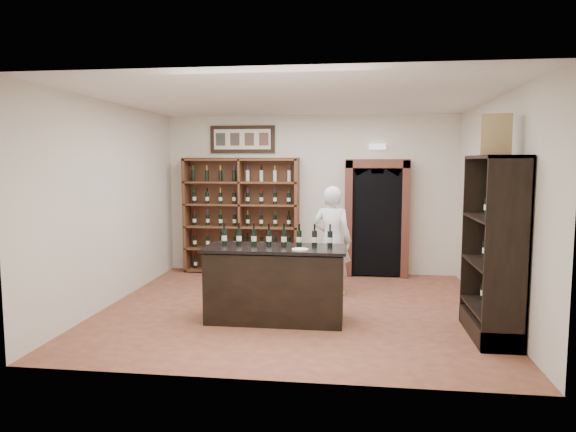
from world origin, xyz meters
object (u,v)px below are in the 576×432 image
(counter_bottle_0, at_px, (224,237))
(shopkeeper, at_px, (332,240))
(wine_shelf, at_px, (242,215))
(tasting_counter, at_px, (275,284))
(wine_crate, at_px, (496,135))
(side_cabinet, at_px, (495,276))

(counter_bottle_0, xyz_separation_m, shopkeeper, (1.41, 1.38, -0.24))
(wine_shelf, relative_size, shopkeeper, 1.26)
(tasting_counter, bearing_deg, wine_crate, -7.21)
(side_cabinet, bearing_deg, wine_shelf, 139.79)
(wine_shelf, bearing_deg, counter_bottle_0, -82.32)
(tasting_counter, height_order, shopkeeper, shopkeeper)
(wine_shelf, height_order, wine_crate, wine_crate)
(counter_bottle_0, bearing_deg, side_cabinet, -6.84)
(side_cabinet, xyz_separation_m, shopkeeper, (-2.03, 1.79, 0.12))
(wine_shelf, bearing_deg, wine_crate, -40.96)
(tasting_counter, distance_m, shopkeeper, 1.69)
(counter_bottle_0, xyz_separation_m, wine_crate, (3.39, -0.45, 1.33))
(counter_bottle_0, bearing_deg, shopkeeper, 44.31)
(tasting_counter, bearing_deg, shopkeeper, 65.13)
(tasting_counter, xyz_separation_m, wine_crate, (2.67, -0.34, 1.94))
(counter_bottle_0, bearing_deg, tasting_counter, -8.96)
(counter_bottle_0, bearing_deg, wine_crate, -7.58)
(side_cabinet, relative_size, wine_crate, 4.61)
(counter_bottle_0, distance_m, side_cabinet, 3.49)
(wine_shelf, xyz_separation_m, wine_crate, (3.77, -3.27, 1.34))
(wine_shelf, distance_m, counter_bottle_0, 2.85)
(counter_bottle_0, bearing_deg, wine_shelf, 97.68)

